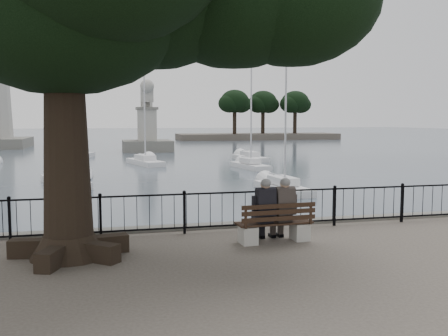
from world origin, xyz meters
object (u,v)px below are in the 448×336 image
object	(u,v)px
lion_monument	(147,134)
bench	(275,228)
person_right	(282,211)
person_left	(263,213)

from	to	relation	value
lion_monument	bench	bearing A→B (deg)	-91.31
bench	person_right	bearing A→B (deg)	28.06
bench	lion_monument	size ratio (longest dim) A/B	0.21
bench	person_left	distance (m)	0.45
bench	person_right	world-z (taller)	person_right
lion_monument	person_left	bearing A→B (deg)	-91.62
bench	person_right	xyz separation A→B (m)	(0.22, 0.11, 0.36)
person_right	person_left	bearing A→B (deg)	-176.58
person_right	bench	bearing A→B (deg)	-151.94
person_left	person_right	world-z (taller)	same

